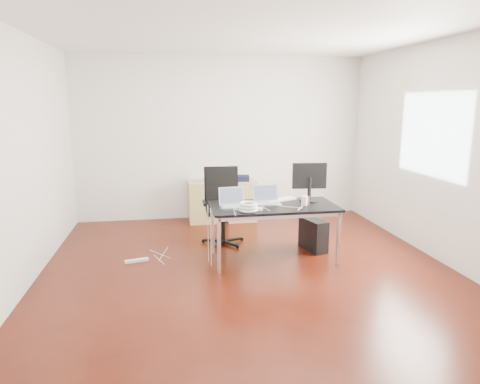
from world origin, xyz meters
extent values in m
plane|color=#370E06|center=(0.00, 0.00, 0.00)|extent=(5.00, 5.00, 0.00)
plane|color=silver|center=(0.00, 0.00, 2.80)|extent=(5.00, 5.00, 0.00)
plane|color=silver|center=(0.00, 2.50, 1.40)|extent=(5.00, 0.00, 5.00)
plane|color=silver|center=(0.00, -2.50, 1.40)|extent=(5.00, 0.00, 5.00)
plane|color=silver|center=(-2.50, 0.00, 1.40)|extent=(0.00, 5.00, 5.00)
plane|color=silver|center=(2.50, 0.00, 1.40)|extent=(0.00, 5.00, 5.00)
plane|color=white|center=(2.48, 0.20, 1.60)|extent=(0.00, 1.50, 1.50)
cube|color=black|center=(0.38, 0.23, 0.71)|extent=(1.60, 0.80, 0.03)
cube|color=silver|center=(-0.37, -0.12, 0.35)|extent=(0.04, 0.04, 0.70)
cube|color=silver|center=(-0.37, 0.58, 0.35)|extent=(0.04, 0.04, 0.70)
cube|color=silver|center=(1.13, -0.12, 0.35)|extent=(0.04, 0.04, 0.70)
cube|color=silver|center=(1.13, 0.58, 0.35)|extent=(0.04, 0.04, 0.70)
cylinder|color=black|center=(-0.18, 0.97, 0.23)|extent=(0.06, 0.06, 0.47)
cube|color=black|center=(-0.18, 0.97, 0.50)|extent=(0.49, 0.47, 0.06)
cube|color=black|center=(-0.17, 1.19, 0.81)|extent=(0.46, 0.11, 0.55)
cube|color=#A39051|center=(-0.35, 2.23, 0.35)|extent=(0.50, 0.50, 0.70)
cube|color=#A39051|center=(0.30, 2.23, 0.35)|extent=(0.50, 0.50, 0.70)
cube|color=black|center=(1.02, 0.50, 0.22)|extent=(0.32, 0.49, 0.44)
cylinder|color=black|center=(-0.20, 2.25, 0.14)|extent=(0.30, 0.30, 0.28)
cube|color=white|center=(-1.37, 0.43, 0.02)|extent=(0.31, 0.13, 0.04)
cube|color=silver|center=(-0.13, 0.21, 0.74)|extent=(0.35, 0.26, 0.01)
cube|color=silver|center=(-0.14, 0.32, 0.85)|extent=(0.33, 0.07, 0.22)
cube|color=#475166|center=(-0.14, 0.32, 0.85)|extent=(0.29, 0.06, 0.18)
cube|color=silver|center=(0.32, 0.30, 0.74)|extent=(0.33, 0.23, 0.01)
cube|color=silver|center=(0.32, 0.41, 0.85)|extent=(0.33, 0.05, 0.22)
cube|color=#475166|center=(0.32, 0.41, 0.85)|extent=(0.29, 0.04, 0.18)
cylinder|color=black|center=(0.90, 0.38, 0.74)|extent=(0.26, 0.26, 0.02)
cylinder|color=black|center=(0.90, 0.38, 0.90)|extent=(0.05, 0.05, 0.30)
cube|color=black|center=(0.90, 0.39, 1.07)|extent=(0.45, 0.10, 0.34)
cube|color=#475166|center=(0.90, 0.42, 1.07)|extent=(0.39, 0.05, 0.29)
cube|color=white|center=(0.54, 0.48, 0.74)|extent=(0.46, 0.30, 0.02)
cylinder|color=white|center=(0.77, 0.17, 0.79)|extent=(0.10, 0.10, 0.12)
cylinder|color=#50221B|center=(0.82, 0.23, 0.78)|extent=(0.10, 0.10, 0.10)
torus|color=white|center=(0.01, -0.01, 0.75)|extent=(0.24, 0.24, 0.04)
torus|color=white|center=(0.01, -0.01, 0.78)|extent=(0.23, 0.23, 0.04)
torus|color=white|center=(0.01, -0.01, 0.82)|extent=(0.22, 0.22, 0.04)
cube|color=white|center=(0.15, 0.02, 0.74)|extent=(0.08, 0.08, 0.03)
cube|color=#9E9E9E|center=(-0.28, 2.16, 0.79)|extent=(0.11, 0.10, 0.18)
cube|color=black|center=(0.28, 2.18, 0.74)|extent=(0.33, 0.28, 0.09)
camera|label=1|loc=(-0.93, -4.93, 2.02)|focal=32.00mm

